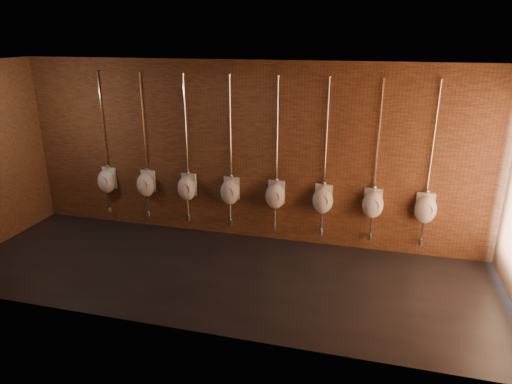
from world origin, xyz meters
TOP-DOWN VIEW (x-y plane):
  - ground at (0.00, 0.00)m, footprint 8.50×8.50m
  - room_shell at (0.00, 0.00)m, footprint 8.54×3.04m
  - urinal_0 at (-2.80, 1.38)m, footprint 0.39×0.35m
  - urinal_1 at (-1.96, 1.38)m, footprint 0.39×0.35m
  - urinal_2 at (-1.12, 1.38)m, footprint 0.39×0.35m
  - urinal_3 at (-0.28, 1.38)m, footprint 0.39×0.35m
  - urinal_4 at (0.56, 1.38)m, footprint 0.39×0.35m
  - urinal_5 at (1.40, 1.38)m, footprint 0.39×0.35m
  - urinal_6 at (2.24, 1.38)m, footprint 0.39×0.35m
  - urinal_7 at (3.08, 1.38)m, footprint 0.39×0.35m

SIDE VIEW (x-z plane):
  - ground at x=0.00m, z-range 0.00..0.00m
  - urinal_0 at x=-2.80m, z-range -0.46..2.26m
  - urinal_1 at x=-1.96m, z-range -0.46..2.26m
  - urinal_2 at x=-1.12m, z-range -0.46..2.26m
  - urinal_3 at x=-0.28m, z-range -0.46..2.26m
  - urinal_4 at x=0.56m, z-range -0.46..2.26m
  - urinal_5 at x=1.40m, z-range -0.46..2.26m
  - urinal_6 at x=2.24m, z-range -0.46..2.26m
  - urinal_7 at x=3.08m, z-range -0.46..2.26m
  - room_shell at x=0.00m, z-range 0.40..3.62m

